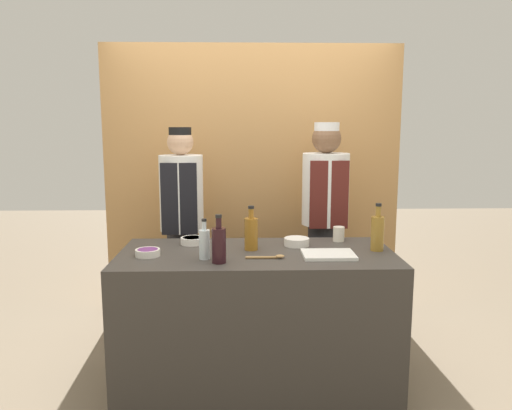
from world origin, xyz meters
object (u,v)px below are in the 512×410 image
at_px(cutting_board, 328,255).
at_px(bottle_clear, 204,243).
at_px(bottle_vinegar, 378,232).
at_px(wooden_spoon, 270,257).
at_px(sauce_bowl_purple, 148,252).
at_px(bottle_amber, 251,233).
at_px(sauce_bowl_green, 297,241).
at_px(bottle_wine, 219,244).
at_px(chef_left, 182,226).
at_px(chef_right, 325,223).
at_px(sauce_bowl_orange, 192,240).
at_px(cup_cream, 339,234).

xyz_separation_m(cutting_board, bottle_clear, (-0.76, -0.04, 0.09)).
distance_m(bottle_vinegar, wooden_spoon, 0.74).
bearing_deg(sauce_bowl_purple, cutting_board, -1.82).
height_order(sauce_bowl_purple, bottle_amber, bottle_amber).
height_order(sauce_bowl_green, bottle_wine, bottle_wine).
height_order(sauce_bowl_purple, cutting_board, sauce_bowl_purple).
height_order(bottle_clear, chef_left, chef_left).
xyz_separation_m(bottle_clear, wooden_spoon, (0.40, -0.01, -0.09)).
bearing_deg(bottle_wine, bottle_vinegar, 14.44).
distance_m(bottle_wine, chef_left, 1.09).
bearing_deg(bottle_clear, wooden_spoon, -1.04).
relative_size(sauce_bowl_purple, chef_right, 0.09).
bearing_deg(sauce_bowl_green, bottle_wine, -141.17).
bearing_deg(sauce_bowl_orange, chef_right, 29.21).
height_order(cutting_board, chef_right, chef_right).
height_order(sauce_bowl_orange, cutting_board, sauce_bowl_orange).
xyz_separation_m(cutting_board, cup_cream, (0.14, 0.40, 0.04)).
bearing_deg(bottle_wine, cup_cream, 32.98).
relative_size(bottle_wine, bottle_amber, 1.00).
relative_size(bottle_wine, bottle_clear, 1.16).
bearing_deg(bottle_wine, bottle_amber, 57.15).
bearing_deg(sauce_bowl_orange, bottle_wine, -66.63).
bearing_deg(sauce_bowl_orange, bottle_clear, -73.74).
height_order(sauce_bowl_green, bottle_clear, bottle_clear).
bearing_deg(bottle_amber, bottle_wine, -122.85).
height_order(bottle_wine, bottle_clear, bottle_wine).
xyz_separation_m(sauce_bowl_green, bottle_amber, (-0.31, -0.10, 0.08)).
distance_m(sauce_bowl_orange, chef_right, 1.15).
bearing_deg(cup_cream, sauce_bowl_purple, -163.94).
height_order(sauce_bowl_green, chef_left, chef_left).
bearing_deg(bottle_wine, wooden_spoon, 14.59).
distance_m(sauce_bowl_purple, chef_left, 0.87).
relative_size(sauce_bowl_purple, bottle_clear, 0.62).
relative_size(bottle_wine, bottle_vinegar, 0.93).
distance_m(sauce_bowl_orange, bottle_wine, 0.52).
xyz_separation_m(bottle_wine, bottle_vinegar, (1.01, 0.26, 0.01)).
bearing_deg(sauce_bowl_purple, cup_cream, 16.06).
height_order(cutting_board, chef_left, chef_left).
bearing_deg(sauce_bowl_orange, cup_cream, 3.19).
bearing_deg(bottle_clear, sauce_bowl_green, 28.15).
height_order(bottle_vinegar, cup_cream, bottle_vinegar).
bearing_deg(cup_cream, cutting_board, -109.36).
relative_size(bottle_vinegar, wooden_spoon, 1.30).
bearing_deg(bottle_vinegar, cup_cream, 126.63).
relative_size(sauce_bowl_green, chef_right, 0.10).
relative_size(sauce_bowl_orange, cutting_board, 0.49).
xyz_separation_m(bottle_vinegar, chef_left, (-1.35, 0.77, -0.11)).
bearing_deg(cutting_board, bottle_vinegar, 21.31).
distance_m(sauce_bowl_orange, sauce_bowl_green, 0.71).
height_order(bottle_wine, chef_left, chef_left).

